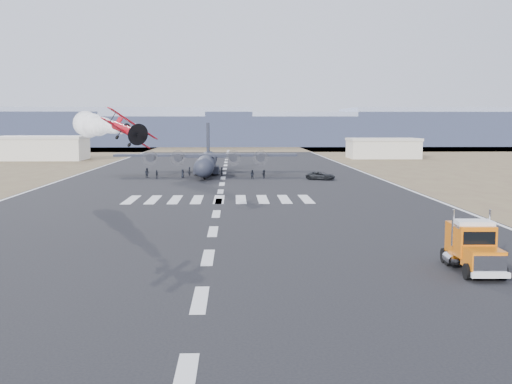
{
  "coord_description": "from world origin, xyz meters",
  "views": [
    {
      "loc": [
        2.05,
        -37.41,
        10.54
      ],
      "look_at": [
        4.13,
        22.55,
        4.0
      ],
      "focal_mm": 45.0,
      "sensor_mm": 36.0,
      "label": 1
    }
  ],
  "objects": [
    {
      "name": "crew_d",
      "position": [
        -12.46,
        83.28,
        0.79
      ],
      "size": [
        0.83,
        1.04,
        1.57
      ],
      "primitive_type": "imported",
      "rotation": [
        0.0,
        0.0,
        5.17
      ],
      "color": "black",
      "rests_on": "ground"
    },
    {
      "name": "crew_f",
      "position": [
        7.7,
        82.94,
        0.81
      ],
      "size": [
        0.98,
        1.57,
        1.61
      ],
      "primitive_type": "imported",
      "rotation": [
        0.0,
        0.0,
        4.36
      ],
      "color": "black",
      "rests_on": "ground"
    },
    {
      "name": "runway_markings",
      "position": [
        0.0,
        60.0,
        0.01
      ],
      "size": [
        60.0,
        260.0,
        0.01
      ],
      "primitive_type": null,
      "color": "silver",
      "rests_on": "ground"
    },
    {
      "name": "smoke_trail",
      "position": [
        -16.55,
        47.81,
        10.16
      ],
      "size": [
        12.03,
        31.0,
        3.55
      ],
      "rotation": [
        0.0,
        0.0,
        0.33
      ],
      "color": "white"
    },
    {
      "name": "scrub_far",
      "position": [
        0.0,
        230.0,
        0.0
      ],
      "size": [
        500.0,
        80.0,
        0.0
      ],
      "primitive_type": "cube",
      "color": "brown",
      "rests_on": "ground"
    },
    {
      "name": "semi_truck",
      "position": [
        18.99,
        6.83,
        1.79
      ],
      "size": [
        2.96,
        8.17,
        3.65
      ],
      "rotation": [
        0.0,
        0.0,
        -0.03
      ],
      "color": "black",
      "rests_on": "ground"
    },
    {
      "name": "crew_h",
      "position": [
        -14.48,
        84.71,
        0.94
      ],
      "size": [
        1.08,
        0.94,
        1.89
      ],
      "primitive_type": "imported",
      "rotation": [
        0.0,
        0.0,
        2.64
      ],
      "color": "black",
      "rests_on": "ground"
    },
    {
      "name": "crew_c",
      "position": [
        -2.47,
        87.33,
        0.86
      ],
      "size": [
        0.83,
        1.22,
        1.73
      ],
      "primitive_type": "imported",
      "rotation": [
        0.0,
        0.0,
        1.26
      ],
      "color": "black",
      "rests_on": "ground"
    },
    {
      "name": "transport_aircraft",
      "position": [
        -3.47,
        91.93,
        2.69
      ],
      "size": [
        36.05,
        29.73,
        10.45
      ],
      "rotation": [
        0.0,
        0.0,
        0.0
      ],
      "color": "#202330",
      "rests_on": "ground"
    },
    {
      "name": "aerobatic_biplane",
      "position": [
        -7.93,
        22.73,
        9.92
      ],
      "size": [
        4.89,
        5.28,
        4.1
      ],
      "rotation": [
        0.0,
        0.56,
        0.33
      ],
      "color": "#A80B1A"
    },
    {
      "name": "crew_b",
      "position": [
        5.47,
        81.9,
        0.84
      ],
      "size": [
        0.95,
        0.8,
        1.68
      ],
      "primitive_type": "imported",
      "rotation": [
        0.0,
        0.0,
        2.71
      ],
      "color": "black",
      "rests_on": "ground"
    },
    {
      "name": "crew_e",
      "position": [
        -7.72,
        84.65,
        0.82
      ],
      "size": [
        0.77,
        0.93,
        1.64
      ],
      "primitive_type": "imported",
      "rotation": [
        0.0,
        0.0,
        1.97
      ],
      "color": "black",
      "rests_on": "ground"
    },
    {
      "name": "ridge_seg_d",
      "position": [
        0.0,
        260.0,
        6.5
      ],
      "size": [
        150.0,
        50.0,
        13.0
      ],
      "primitive_type": "cube",
      "color": "#8790AB",
      "rests_on": "ground"
    },
    {
      "name": "support_vehicle",
      "position": [
        18.05,
        79.74,
        0.74
      ],
      "size": [
        5.88,
        4.76,
        1.49
      ],
      "primitive_type": "imported",
      "rotation": [
        0.0,
        0.0,
        1.06
      ],
      "color": "black",
      "rests_on": "ground"
    },
    {
      "name": "ridge_seg_e",
      "position": [
        65.0,
        260.0,
        7.5
      ],
      "size": [
        150.0,
        50.0,
        15.0
      ],
      "primitive_type": "cube",
      "color": "#8790AB",
      "rests_on": "ground"
    },
    {
      "name": "crew_a",
      "position": [
        -0.34,
        88.56,
        0.88
      ],
      "size": [
        0.58,
        0.68,
        1.75
      ],
      "primitive_type": "imported",
      "rotation": [
        0.0,
        0.0,
        4.63
      ],
      "color": "black",
      "rests_on": "ground"
    },
    {
      "name": "crew_g",
      "position": [
        -6.71,
        88.48,
        0.9
      ],
      "size": [
        0.63,
        0.73,
        1.79
      ],
      "primitive_type": "imported",
      "rotation": [
        0.0,
        0.0,
        4.55
      ],
      "color": "black",
      "rests_on": "ground"
    },
    {
      "name": "ground",
      "position": [
        0.0,
        0.0,
        0.0
      ],
      "size": [
        500.0,
        500.0,
        0.0
      ],
      "primitive_type": "plane",
      "color": "black",
      "rests_on": "ground"
    },
    {
      "name": "ridge_seg_f",
      "position": [
        130.0,
        260.0,
        8.5
      ],
      "size": [
        150.0,
        50.0,
        17.0
      ],
      "primitive_type": "cube",
      "color": "#8790AB",
      "rests_on": "ground"
    },
    {
      "name": "ridge_seg_c",
      "position": [
        -65.0,
        260.0,
        8.5
      ],
      "size": [
        150.0,
        50.0,
        17.0
      ],
      "primitive_type": "cube",
      "color": "#8790AB",
      "rests_on": "ground"
    },
    {
      "name": "hangar_left",
      "position": [
        -52.0,
        145.0,
        3.41
      ],
      "size": [
        24.5,
        14.5,
        6.7
      ],
      "color": "beige",
      "rests_on": "ground"
    },
    {
      "name": "hangar_right",
      "position": [
        46.0,
        150.0,
        3.01
      ],
      "size": [
        20.5,
        12.5,
        5.9
      ],
      "color": "beige",
      "rests_on": "ground"
    }
  ]
}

